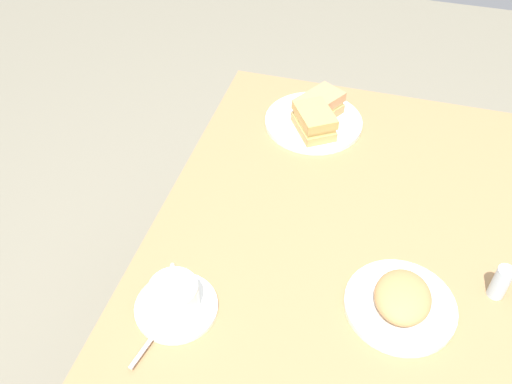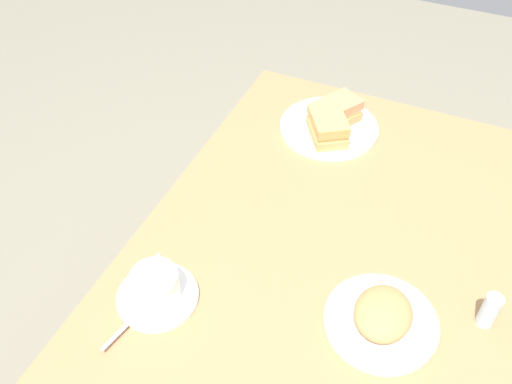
# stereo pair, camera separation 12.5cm
# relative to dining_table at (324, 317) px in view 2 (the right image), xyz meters

# --- Properties ---
(dining_table) EXTENTS (1.36, 0.86, 0.77)m
(dining_table) POSITION_rel_dining_table_xyz_m (0.00, 0.00, 0.00)
(dining_table) COLOR #99744A
(dining_table) RESTS_ON ground_plane
(sandwich_plate) EXTENTS (0.26, 0.26, 0.01)m
(sandwich_plate) POSITION_rel_dining_table_xyz_m (0.48, 0.16, 0.10)
(sandwich_plate) COLOR white
(sandwich_plate) RESTS_ON dining_table
(sandwich_front) EXTENTS (0.15, 0.13, 0.06)m
(sandwich_front) POSITION_rel_dining_table_xyz_m (0.50, 0.16, 0.14)
(sandwich_front) COLOR tan
(sandwich_front) RESTS_ON sandwich_plate
(sandwich_back) EXTENTS (0.14, 0.13, 0.06)m
(sandwich_back) POSITION_rel_dining_table_xyz_m (0.44, 0.15, 0.14)
(sandwich_back) COLOR tan
(sandwich_back) RESTS_ON sandwich_plate
(coffee_saucer) EXTENTS (0.16, 0.16, 0.01)m
(coffee_saucer) POSITION_rel_dining_table_xyz_m (-0.15, 0.30, 0.10)
(coffee_saucer) COLOR white
(coffee_saucer) RESTS_ON dining_table
(coffee_cup) EXTENTS (0.11, 0.09, 0.06)m
(coffee_cup) POSITION_rel_dining_table_xyz_m (-0.15, 0.30, 0.14)
(coffee_cup) COLOR white
(coffee_cup) RESTS_ON coffee_saucer
(spoon) EXTENTS (0.10, 0.03, 0.01)m
(spoon) POSITION_rel_dining_table_xyz_m (-0.23, 0.31, 0.11)
(spoon) COLOR silver
(spoon) RESTS_ON coffee_saucer
(side_plate) EXTENTS (0.21, 0.21, 0.01)m
(side_plate) POSITION_rel_dining_table_xyz_m (-0.03, -0.11, 0.10)
(side_plate) COLOR white
(side_plate) RESTS_ON dining_table
(side_food_pile) EXTENTS (0.13, 0.11, 0.04)m
(side_food_pile) POSITION_rel_dining_table_xyz_m (-0.03, -0.11, 0.13)
(side_food_pile) COLOR #BD824D
(side_food_pile) RESTS_ON side_plate
(salt_shaker) EXTENTS (0.03, 0.03, 0.08)m
(salt_shaker) POSITION_rel_dining_table_xyz_m (0.05, -0.29, 0.14)
(salt_shaker) COLOR silver
(salt_shaker) RESTS_ON dining_table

